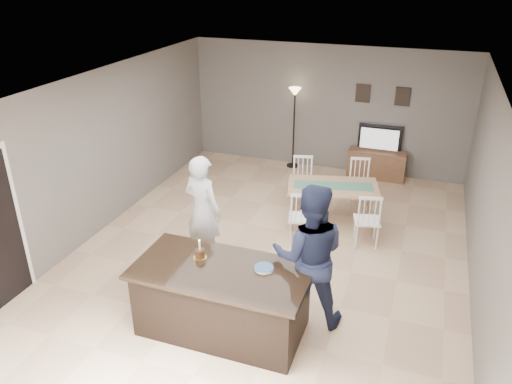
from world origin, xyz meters
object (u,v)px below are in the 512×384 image
(kitchen_island, at_px, (222,299))
(dining_table, at_px, (333,192))
(woman, at_px, (203,211))
(floor_lamp, at_px, (295,106))
(plate_stack, at_px, (264,268))
(television, at_px, (380,138))
(birthday_cake, at_px, (200,253))
(tv_console, at_px, (376,164))
(man, at_px, (309,256))

(kitchen_island, height_order, dining_table, dining_table)
(woman, bearing_deg, floor_lamp, -77.04)
(plate_stack, bearing_deg, television, 82.61)
(woman, bearing_deg, dining_table, -114.34)
(birthday_cake, bearing_deg, floor_lamp, 93.27)
(television, distance_m, plate_stack, 5.52)
(television, bearing_deg, tv_console, 90.00)
(television, height_order, dining_table, television)
(man, height_order, birthday_cake, man)
(tv_console, distance_m, floor_lamp, 2.16)
(floor_lamp, bearing_deg, kitchen_island, -83.28)
(man, bearing_deg, dining_table, -97.99)
(woman, bearing_deg, kitchen_island, 138.85)
(floor_lamp, bearing_deg, birthday_cake, -86.73)
(kitchen_island, distance_m, plate_stack, 0.69)
(birthday_cake, bearing_deg, television, 74.26)
(tv_console, relative_size, floor_lamp, 0.67)
(birthday_cake, bearing_deg, dining_table, 70.98)
(plate_stack, bearing_deg, floor_lamp, 101.96)
(man, distance_m, floor_lamp, 5.31)
(woman, distance_m, plate_stack, 1.81)
(man, bearing_deg, birthday_cake, 4.29)
(plate_stack, height_order, dining_table, dining_table)
(tv_console, height_order, woman, woman)
(television, bearing_deg, man, 87.19)
(kitchen_island, bearing_deg, dining_table, 77.52)
(kitchen_island, height_order, woman, woman)
(birthday_cake, height_order, dining_table, birthday_cake)
(woman, xyz_separation_m, floor_lamp, (0.22, 4.24, 0.51))
(kitchen_island, height_order, tv_console, kitchen_island)
(kitchen_island, xyz_separation_m, floor_lamp, (-0.66, 5.59, 0.94))
(birthday_cake, distance_m, plate_stack, 0.84)
(floor_lamp, bearing_deg, man, -72.29)
(tv_console, distance_m, birthday_cake, 5.68)
(television, xyz_separation_m, man, (-0.25, -5.09, 0.10))
(woman, distance_m, dining_table, 2.48)
(television, relative_size, woman, 0.52)
(tv_console, relative_size, birthday_cake, 4.66)
(kitchen_island, xyz_separation_m, dining_table, (0.71, 3.23, 0.15))
(television, bearing_deg, plate_stack, 82.61)
(television, xyz_separation_m, floor_lamp, (-1.86, -0.05, 0.53))
(television, height_order, birthday_cake, birthday_cake)
(kitchen_island, distance_m, man, 1.21)
(birthday_cake, bearing_deg, kitchen_island, -22.75)
(television, bearing_deg, woman, 64.18)
(woman, bearing_deg, television, -99.93)
(birthday_cake, distance_m, floor_lamp, 5.47)
(woman, bearing_deg, plate_stack, 154.93)
(kitchen_island, bearing_deg, tv_console, 77.84)
(birthday_cake, relative_size, floor_lamp, 0.14)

